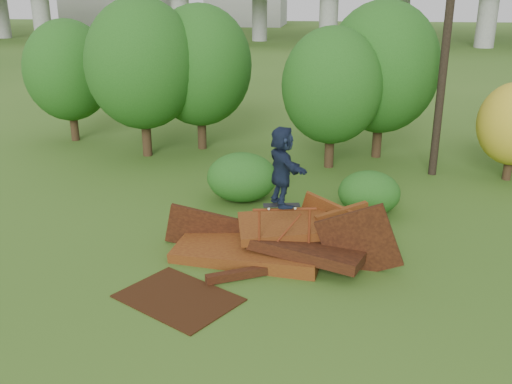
# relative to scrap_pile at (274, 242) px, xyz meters

# --- Properties ---
(ground) EXTENTS (240.00, 240.00, 0.00)m
(ground) POSITION_rel_scrap_pile_xyz_m (0.33, -1.91, -0.35)
(ground) COLOR #2D5116
(ground) RESTS_ON ground
(scrap_pile) EXTENTS (5.98, 3.26, 2.06)m
(scrap_pile) POSITION_rel_scrap_pile_xyz_m (0.00, 0.00, 0.00)
(scrap_pile) COLOR #50200E
(scrap_pile) RESTS_ON ground
(grind_rail) EXTENTS (1.46, 0.35, 1.45)m
(grind_rail) POSITION_rel_scrap_pile_xyz_m (0.29, -0.52, 0.63)
(grind_rail) COLOR maroon
(grind_rail) RESTS_ON ground
(skateboard) EXTENTS (0.87, 0.38, 0.09)m
(skateboard) POSITION_rel_scrap_pile_xyz_m (0.21, -0.53, 1.18)
(skateboard) COLOR black
(skateboard) RESTS_ON grind_rail
(skater) EXTENTS (1.25, 1.77, 1.84)m
(skater) POSITION_rel_scrap_pile_xyz_m (0.21, -0.53, 2.11)
(skater) COLOR #172139
(skater) RESTS_ON skateboard
(flat_plate) EXTENTS (2.95, 2.71, 0.03)m
(flat_plate) POSITION_rel_scrap_pile_xyz_m (-1.80, -2.41, -0.33)
(flat_plate) COLOR black
(flat_plate) RESTS_ON ground
(tree_0) EXTENTS (4.29, 4.29, 6.05)m
(tree_0) POSITION_rel_scrap_pile_xyz_m (-5.94, 8.36, 3.23)
(tree_0) COLOR black
(tree_0) RESTS_ON ground
(tree_1) EXTENTS (4.16, 4.16, 5.79)m
(tree_1) POSITION_rel_scrap_pile_xyz_m (-4.02, 9.71, 3.04)
(tree_1) COLOR black
(tree_1) RESTS_ON ground
(tree_2) EXTENTS (3.61, 3.61, 5.09)m
(tree_2) POSITION_rel_scrap_pile_xyz_m (1.23, 7.75, 2.66)
(tree_2) COLOR black
(tree_2) RESTS_ON ground
(tree_3) EXTENTS (4.28, 4.28, 5.94)m
(tree_3) POSITION_rel_scrap_pile_xyz_m (3.06, 9.39, 3.12)
(tree_3) COLOR black
(tree_3) RESTS_ON ground
(tree_6) EXTENTS (3.69, 3.69, 5.15)m
(tree_6) POSITION_rel_scrap_pile_xyz_m (-9.85, 10.31, 2.68)
(tree_6) COLOR black
(tree_6) RESTS_ON ground
(shrub_left) EXTENTS (2.17, 2.01, 1.50)m
(shrub_left) POSITION_rel_scrap_pile_xyz_m (-1.41, 3.79, 0.40)
(shrub_left) COLOR #194412
(shrub_left) RESTS_ON ground
(shrub_right) EXTENTS (1.80, 1.65, 1.28)m
(shrub_right) POSITION_rel_scrap_pile_xyz_m (2.45, 3.17, 0.29)
(shrub_right) COLOR #194412
(shrub_right) RESTS_ON ground
(utility_pole) EXTENTS (1.40, 0.28, 11.00)m
(utility_pole) POSITION_rel_scrap_pile_xyz_m (4.91, 7.34, 5.23)
(utility_pole) COLOR black
(utility_pole) RESTS_ON ground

